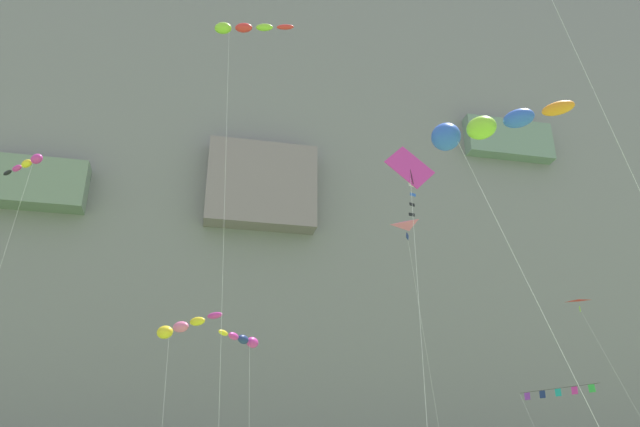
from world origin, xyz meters
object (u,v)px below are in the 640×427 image
kite_diamond_mid_center (410,172)px  kite_windsock_low_right (179,328)px  kite_windsock_mid_left (242,28)px  kite_banner_upper_right (558,395)px  kite_windsock_high_left (27,164)px  kite_windsock_mid_right (478,129)px  kite_windsock_front_field (244,340)px  kite_delta_low_left (410,243)px  kite_delta_high_right (582,311)px

kite_diamond_mid_center → kite_windsock_low_right: bearing=127.0°
kite_windsock_low_right → kite_windsock_mid_left: (2.37, -6.68, 18.51)m
kite_banner_upper_right → kite_windsock_high_left: 41.23m
kite_windsock_mid_right → kite_windsock_mid_left: 23.85m
kite_windsock_front_field → kite_windsock_mid_left: bearing=149.7°
kite_delta_low_left → kite_banner_upper_right: 17.84m
kite_delta_high_right → kite_banner_upper_right: size_ratio=1.55×
kite_delta_low_left → kite_windsock_front_field: bearing=-155.6°
kite_windsock_mid_right → kite_banner_upper_right: 33.45m
kite_windsock_high_left → kite_banner_upper_right: bearing=11.0°
kite_delta_low_left → kite_windsock_high_left: bearing=-178.8°
kite_windsock_front_field → kite_windsock_high_left: (-13.51, 4.62, 11.28)m
kite_banner_upper_right → kite_windsock_high_left: (-38.76, -7.54, 11.86)m
kite_delta_high_right → kite_banner_upper_right: 7.35m
kite_banner_upper_right → kite_windsock_high_left: size_ratio=0.45×
kite_windsock_mid_left → kite_windsock_front_field: kite_windsock_mid_left is taller
kite_banner_upper_right → kite_diamond_mid_center: bearing=-133.9°
kite_diamond_mid_center → kite_windsock_mid_right: bearing=-94.4°
kite_windsock_mid_right → kite_windsock_front_field: kite_windsock_mid_right is taller
kite_windsock_mid_right → kite_delta_low_left: bearing=76.3°
kite_windsock_mid_left → kite_windsock_high_left: kite_windsock_mid_left is taller
kite_windsock_front_field → kite_diamond_mid_center: 12.09m
kite_windsock_mid_left → kite_windsock_front_field: size_ratio=3.08×
kite_delta_high_right → kite_diamond_mid_center: kite_diamond_mid_center is taller
kite_delta_low_left → kite_windsock_high_left: size_ratio=0.87×
kite_delta_high_right → kite_banner_upper_right: kite_delta_high_right is taller
kite_delta_high_right → kite_windsock_front_field: bearing=-164.2°
kite_windsock_mid_right → kite_windsock_mid_left: size_ratio=0.47×
kite_windsock_mid_right → kite_diamond_mid_center: 8.81m
kite_windsock_mid_left → kite_banner_upper_right: bearing=23.6°
kite_windsock_mid_right → kite_windsock_front_field: size_ratio=1.46×
kite_banner_upper_right → kite_windsock_front_field: bearing=-154.3°
kite_windsock_low_right → kite_windsock_front_field: kite_windsock_low_right is taller
kite_delta_low_left → kite_delta_high_right: kite_delta_low_left is taller
kite_windsock_mid_left → kite_windsock_high_left: (-12.39, 3.97, -9.42)m
kite_windsock_high_left → kite_diamond_mid_center: bearing=-28.8°
kite_banner_upper_right → kite_windsock_mid_right: bearing=-124.6°
kite_windsock_mid_left → kite_diamond_mid_center: (8.22, -7.35, -13.57)m
kite_windsock_mid_left → kite_delta_high_right: bearing=13.9°
kite_delta_high_right → kite_windsock_mid_left: bearing=-166.1°
kite_diamond_mid_center → kite_windsock_mid_left: bearing=138.2°
kite_windsock_low_right → kite_windsock_high_left: size_ratio=0.58×
kite_delta_low_left → kite_windsock_front_field: kite_delta_low_left is taller
kite_windsock_front_field → kite_windsock_high_left: 18.19m
kite_banner_upper_right → kite_windsock_front_field: 28.03m
kite_windsock_low_right → kite_delta_high_right: size_ratio=0.82×
kite_banner_upper_right → kite_windsock_mid_left: bearing=-156.4°
kite_banner_upper_right → kite_diamond_mid_center: size_ratio=0.52×
kite_delta_low_left → kite_diamond_mid_center: 12.66m
kite_delta_low_left → kite_delta_high_right: 14.22m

